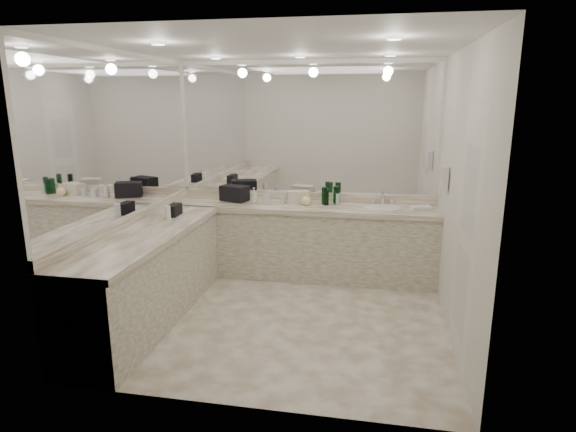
% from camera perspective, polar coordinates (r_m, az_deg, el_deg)
% --- Properties ---
extents(floor, '(3.20, 3.20, 0.00)m').
position_cam_1_polar(floor, '(4.97, -0.49, -11.81)').
color(floor, beige).
rests_on(floor, ground).
extents(ceiling, '(3.20, 3.20, 0.00)m').
position_cam_1_polar(ceiling, '(4.51, -0.56, 19.52)').
color(ceiling, white).
rests_on(ceiling, floor).
extents(wall_back, '(3.20, 0.02, 2.60)m').
position_cam_1_polar(wall_back, '(6.03, 2.22, 5.66)').
color(wall_back, silver).
rests_on(wall_back, floor).
extents(wall_left, '(0.02, 3.00, 2.60)m').
position_cam_1_polar(wall_left, '(5.12, -18.43, 3.52)').
color(wall_left, silver).
rests_on(wall_left, floor).
extents(wall_right, '(0.02, 3.00, 2.60)m').
position_cam_1_polar(wall_right, '(4.55, 19.70, 2.22)').
color(wall_right, silver).
rests_on(wall_right, floor).
extents(vanity_back_base, '(3.20, 0.60, 0.84)m').
position_cam_1_polar(vanity_back_base, '(5.93, 1.72, -3.20)').
color(vanity_back_base, beige).
rests_on(vanity_back_base, floor).
extents(vanity_back_top, '(3.20, 0.64, 0.06)m').
position_cam_1_polar(vanity_back_top, '(5.80, 1.73, 1.03)').
color(vanity_back_top, '#F2E4CC').
rests_on(vanity_back_top, vanity_back_base).
extents(vanity_left_base, '(0.60, 2.40, 0.84)m').
position_cam_1_polar(vanity_left_base, '(4.95, -16.26, -7.23)').
color(vanity_left_base, beige).
rests_on(vanity_left_base, floor).
extents(vanity_left_top, '(0.64, 2.42, 0.06)m').
position_cam_1_polar(vanity_left_top, '(4.81, -16.51, -2.22)').
color(vanity_left_top, '#F2E4CC').
rests_on(vanity_left_top, vanity_left_base).
extents(backsplash_back, '(3.20, 0.04, 0.10)m').
position_cam_1_polar(backsplash_back, '(6.07, 2.16, 2.36)').
color(backsplash_back, '#F2E4CC').
rests_on(backsplash_back, vanity_back_top).
extents(backsplash_left, '(0.04, 3.00, 0.10)m').
position_cam_1_polar(backsplash_left, '(5.18, -17.95, -0.29)').
color(backsplash_left, '#F2E4CC').
rests_on(backsplash_left, vanity_left_top).
extents(mirror_back, '(3.12, 0.01, 1.55)m').
position_cam_1_polar(mirror_back, '(5.97, 2.24, 10.16)').
color(mirror_back, white).
rests_on(mirror_back, wall_back).
extents(mirror_left, '(0.01, 2.92, 1.55)m').
position_cam_1_polar(mirror_left, '(5.05, -18.72, 8.82)').
color(mirror_left, white).
rests_on(mirror_left, wall_left).
extents(sink, '(0.44, 0.44, 0.03)m').
position_cam_1_polar(sink, '(5.74, 11.16, 0.90)').
color(sink, white).
rests_on(sink, vanity_back_top).
extents(faucet, '(0.24, 0.16, 0.14)m').
position_cam_1_polar(faucet, '(5.93, 11.18, 2.04)').
color(faucet, silver).
rests_on(faucet, vanity_back_top).
extents(wall_phone, '(0.06, 0.10, 0.24)m').
position_cam_1_polar(wall_phone, '(5.21, 18.09, 4.28)').
color(wall_phone, white).
rests_on(wall_phone, wall_right).
extents(door, '(0.02, 0.82, 2.10)m').
position_cam_1_polar(door, '(4.12, 20.28, -2.54)').
color(door, white).
rests_on(door, wall_right).
extents(black_toiletry_bag, '(0.38, 0.30, 0.19)m').
position_cam_1_polar(black_toiletry_bag, '(6.04, -6.35, 2.65)').
color(black_toiletry_bag, black).
rests_on(black_toiletry_bag, vanity_back_top).
extents(black_bag_spill, '(0.11, 0.23, 0.12)m').
position_cam_1_polar(black_bag_spill, '(5.40, -13.33, 0.71)').
color(black_bag_spill, black).
rests_on(black_bag_spill, vanity_left_top).
extents(cream_cosmetic_case, '(0.30, 0.23, 0.15)m').
position_cam_1_polar(cream_cosmetic_case, '(5.89, 1.23, 2.27)').
color(cream_cosmetic_case, beige).
rests_on(cream_cosmetic_case, vanity_back_top).
extents(hand_towel, '(0.26, 0.20, 0.04)m').
position_cam_1_polar(hand_towel, '(5.77, 15.51, 0.95)').
color(hand_towel, white).
rests_on(hand_towel, vanity_back_top).
extents(lotion_left, '(0.06, 0.06, 0.15)m').
position_cam_1_polar(lotion_left, '(5.25, -14.08, 0.42)').
color(lotion_left, white).
rests_on(lotion_left, vanity_left_top).
extents(soap_bottle_a, '(0.09, 0.09, 0.19)m').
position_cam_1_polar(soap_bottle_a, '(5.90, -4.03, 2.47)').
color(soap_bottle_a, silver).
rests_on(soap_bottle_a, vanity_back_top).
extents(soap_bottle_b, '(0.09, 0.09, 0.17)m').
position_cam_1_polar(soap_bottle_b, '(5.85, -2.54, 2.25)').
color(soap_bottle_b, silver).
rests_on(soap_bottle_b, vanity_back_top).
extents(soap_bottle_c, '(0.13, 0.13, 0.16)m').
position_cam_1_polar(soap_bottle_c, '(5.76, 2.15, 2.03)').
color(soap_bottle_c, '#FFE595').
rests_on(soap_bottle_c, vanity_back_top).
extents(green_bottle_0, '(0.06, 0.06, 0.20)m').
position_cam_1_polar(green_bottle_0, '(5.79, 4.56, 2.26)').
color(green_bottle_0, '#0E421D').
rests_on(green_bottle_0, vanity_back_top).
extents(green_bottle_1, '(0.07, 0.07, 0.21)m').
position_cam_1_polar(green_bottle_1, '(5.88, 5.71, 2.50)').
color(green_bottle_1, '#0E421D').
rests_on(green_bottle_1, vanity_back_top).
extents(green_bottle_2, '(0.07, 0.07, 0.21)m').
position_cam_1_polar(green_bottle_2, '(5.84, 4.33, 2.43)').
color(green_bottle_2, '#0E421D').
rests_on(green_bottle_2, vanity_back_top).
extents(amenity_bottle_0, '(0.04, 0.04, 0.13)m').
position_cam_1_polar(amenity_bottle_0, '(5.85, 5.88, 2.01)').
color(amenity_bottle_0, silver).
rests_on(amenity_bottle_0, vanity_back_top).
extents(amenity_bottle_1, '(0.06, 0.06, 0.13)m').
position_cam_1_polar(amenity_bottle_1, '(5.87, 0.86, 2.11)').
color(amenity_bottle_1, '#F2D84C').
rests_on(amenity_bottle_1, vanity_back_top).
extents(amenity_bottle_2, '(0.06, 0.06, 0.09)m').
position_cam_1_polar(amenity_bottle_2, '(5.85, -0.68, 1.89)').
color(amenity_bottle_2, silver).
rests_on(amenity_bottle_2, vanity_back_top).
extents(amenity_bottle_3, '(0.04, 0.04, 0.15)m').
position_cam_1_polar(amenity_bottle_3, '(6.08, -7.28, 2.52)').
color(amenity_bottle_3, silver).
rests_on(amenity_bottle_3, vanity_back_top).
extents(amenity_bottle_4, '(0.05, 0.05, 0.14)m').
position_cam_1_polar(amenity_bottle_4, '(5.88, 1.09, 2.17)').
color(amenity_bottle_4, '#3F3F4C').
rests_on(amenity_bottle_4, vanity_back_top).
extents(amenity_bottle_5, '(0.06, 0.06, 0.12)m').
position_cam_1_polar(amenity_bottle_5, '(6.02, -5.66, 2.33)').
color(amenity_bottle_5, white).
rests_on(amenity_bottle_5, vanity_back_top).
extents(amenity_bottle_6, '(0.06, 0.06, 0.11)m').
position_cam_1_polar(amenity_bottle_6, '(6.11, -6.19, 2.42)').
color(amenity_bottle_6, '#E57F66').
rests_on(amenity_bottle_6, vanity_back_top).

